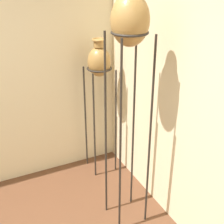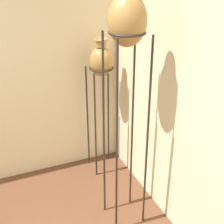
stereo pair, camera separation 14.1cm
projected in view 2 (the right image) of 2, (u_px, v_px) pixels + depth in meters
name	position (u px, v px, depth m)	size (l,w,h in m)	color
vase_stand_tall	(127.00, 29.00, 2.42)	(0.32, 0.32, 2.25)	#28231E
vase_stand_medium	(101.00, 66.00, 3.45)	(0.29, 0.29, 1.64)	#28231E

